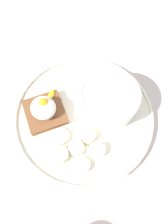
{
  "coord_description": "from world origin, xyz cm",
  "views": [
    {
      "loc": [
        12.48,
        -12.57,
        46.89
      ],
      "look_at": [
        0.0,
        0.0,
        5.0
      ],
      "focal_mm": 35.0,
      "sensor_mm": 36.0,
      "label": 1
    }
  ],
  "objects_px": {
    "toast_slice": "(45,112)",
    "poached_egg": "(43,107)",
    "banana_slice_back": "(62,137)",
    "banana_slice_inner": "(99,150)",
    "banana_slice_front": "(76,148)",
    "banana_slice_left": "(88,136)",
    "banana_slice_outer": "(61,155)",
    "banana_slice_right": "(82,165)",
    "oatmeal_bowl": "(109,99)"
  },
  "relations": [
    {
      "from": "poached_egg",
      "to": "banana_slice_left",
      "type": "height_order",
      "value": "poached_egg"
    },
    {
      "from": "poached_egg",
      "to": "banana_slice_front",
      "type": "xyz_separation_m",
      "value": [
        0.1,
        -0.01,
        -0.03
      ]
    },
    {
      "from": "oatmeal_bowl",
      "to": "banana_slice_right",
      "type": "bearing_deg",
      "value": -68.24
    },
    {
      "from": "banana_slice_back",
      "to": "toast_slice",
      "type": "bearing_deg",
      "value": 169.26
    },
    {
      "from": "banana_slice_inner",
      "to": "poached_egg",
      "type": "bearing_deg",
      "value": -171.58
    },
    {
      "from": "toast_slice",
      "to": "banana_slice_outer",
      "type": "relative_size",
      "value": 2.86
    },
    {
      "from": "oatmeal_bowl",
      "to": "banana_slice_outer",
      "type": "xyz_separation_m",
      "value": [
        0.01,
        -0.15,
        -0.02
      ]
    },
    {
      "from": "banana_slice_outer",
      "to": "banana_slice_inner",
      "type": "bearing_deg",
      "value": 51.64
    },
    {
      "from": "toast_slice",
      "to": "banana_slice_inner",
      "type": "distance_m",
      "value": 0.14
    },
    {
      "from": "poached_egg",
      "to": "toast_slice",
      "type": "bearing_deg",
      "value": -62.38
    },
    {
      "from": "toast_slice",
      "to": "banana_slice_right",
      "type": "xyz_separation_m",
      "value": [
        0.13,
        -0.02,
        -0.0
      ]
    },
    {
      "from": "banana_slice_back",
      "to": "banana_slice_inner",
      "type": "xyz_separation_m",
      "value": [
        0.07,
        0.03,
        0.0
      ]
    },
    {
      "from": "banana_slice_left",
      "to": "toast_slice",
      "type": "bearing_deg",
      "value": -165.24
    },
    {
      "from": "oatmeal_bowl",
      "to": "banana_slice_inner",
      "type": "bearing_deg",
      "value": -58.17
    },
    {
      "from": "toast_slice",
      "to": "poached_egg",
      "type": "relative_size",
      "value": 1.44
    },
    {
      "from": "banana_slice_inner",
      "to": "banana_slice_outer",
      "type": "xyz_separation_m",
      "value": [
        -0.05,
        -0.06,
        -0.0
      ]
    },
    {
      "from": "banana_slice_front",
      "to": "banana_slice_outer",
      "type": "distance_m",
      "value": 0.03
    },
    {
      "from": "toast_slice",
      "to": "banana_slice_left",
      "type": "distance_m",
      "value": 0.11
    },
    {
      "from": "poached_egg",
      "to": "banana_slice_back",
      "type": "xyz_separation_m",
      "value": [
        0.07,
        -0.01,
        -0.03
      ]
    },
    {
      "from": "banana_slice_left",
      "to": "banana_slice_inner",
      "type": "height_order",
      "value": "same"
    },
    {
      "from": "banana_slice_outer",
      "to": "banana_slice_left",
      "type": "bearing_deg",
      "value": 79.33
    },
    {
      "from": "banana_slice_front",
      "to": "toast_slice",
      "type": "bearing_deg",
      "value": 176.06
    },
    {
      "from": "oatmeal_bowl",
      "to": "banana_slice_back",
      "type": "xyz_separation_m",
      "value": [
        -0.02,
        -0.12,
        -0.02
      ]
    },
    {
      "from": "banana_slice_inner",
      "to": "banana_slice_outer",
      "type": "bearing_deg",
      "value": -128.36
    },
    {
      "from": "banana_slice_back",
      "to": "banana_slice_left",
      "type": "bearing_deg",
      "value": 46.63
    },
    {
      "from": "toast_slice",
      "to": "poached_egg",
      "type": "xyz_separation_m",
      "value": [
        -0.0,
        0.0,
        0.02
      ]
    },
    {
      "from": "banana_slice_left",
      "to": "banana_slice_right",
      "type": "distance_m",
      "value": 0.06
    },
    {
      "from": "banana_slice_front",
      "to": "banana_slice_outer",
      "type": "xyz_separation_m",
      "value": [
        -0.01,
        -0.03,
        0.0
      ]
    },
    {
      "from": "toast_slice",
      "to": "banana_slice_left",
      "type": "height_order",
      "value": "same"
    },
    {
      "from": "oatmeal_bowl",
      "to": "banana_slice_right",
      "type": "height_order",
      "value": "oatmeal_bowl"
    },
    {
      "from": "toast_slice",
      "to": "banana_slice_front",
      "type": "bearing_deg",
      "value": -3.94
    },
    {
      "from": "banana_slice_back",
      "to": "banana_slice_inner",
      "type": "height_order",
      "value": "banana_slice_inner"
    },
    {
      "from": "banana_slice_left",
      "to": "oatmeal_bowl",
      "type": "bearing_deg",
      "value": 103.81
    },
    {
      "from": "banana_slice_back",
      "to": "banana_slice_inner",
      "type": "bearing_deg",
      "value": 25.08
    },
    {
      "from": "banana_slice_inner",
      "to": "toast_slice",
      "type": "bearing_deg",
      "value": -171.13
    },
    {
      "from": "banana_slice_back",
      "to": "banana_slice_right",
      "type": "relative_size",
      "value": 1.07
    },
    {
      "from": "toast_slice",
      "to": "banana_slice_right",
      "type": "height_order",
      "value": "toast_slice"
    },
    {
      "from": "toast_slice",
      "to": "banana_slice_inner",
      "type": "height_order",
      "value": "same"
    },
    {
      "from": "banana_slice_front",
      "to": "banana_slice_left",
      "type": "xyz_separation_m",
      "value": [
        0.0,
        0.03,
        0.0
      ]
    },
    {
      "from": "banana_slice_right",
      "to": "banana_slice_outer",
      "type": "relative_size",
      "value": 1.09
    },
    {
      "from": "oatmeal_bowl",
      "to": "toast_slice",
      "type": "height_order",
      "value": "oatmeal_bowl"
    },
    {
      "from": "banana_slice_back",
      "to": "banana_slice_inner",
      "type": "relative_size",
      "value": 1.11
    },
    {
      "from": "toast_slice",
      "to": "banana_slice_back",
      "type": "xyz_separation_m",
      "value": [
        0.07,
        -0.01,
        -0.0
      ]
    },
    {
      "from": "toast_slice",
      "to": "banana_slice_left",
      "type": "relative_size",
      "value": 2.53
    },
    {
      "from": "banana_slice_left",
      "to": "poached_egg",
      "type": "bearing_deg",
      "value": -165.86
    },
    {
      "from": "toast_slice",
      "to": "banana_slice_right",
      "type": "relative_size",
      "value": 2.62
    },
    {
      "from": "toast_slice",
      "to": "banana_slice_back",
      "type": "relative_size",
      "value": 2.46
    },
    {
      "from": "banana_slice_back",
      "to": "banana_slice_outer",
      "type": "height_order",
      "value": "banana_slice_outer"
    },
    {
      "from": "oatmeal_bowl",
      "to": "banana_slice_front",
      "type": "bearing_deg",
      "value": -80.12
    },
    {
      "from": "banana_slice_left",
      "to": "banana_slice_back",
      "type": "xyz_separation_m",
      "value": [
        -0.04,
        -0.04,
        -0.0
      ]
    }
  ]
}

